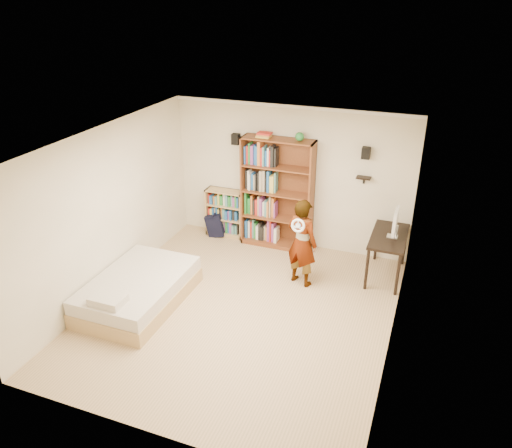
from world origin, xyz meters
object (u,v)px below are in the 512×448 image
(computer_desk, at_px, (387,256))
(low_bookshelf, at_px, (225,213))
(tall_bookshelf, at_px, (277,194))
(daybed, at_px, (138,287))
(person, at_px, (302,243))

(computer_desk, bearing_deg, low_bookshelf, 171.47)
(tall_bookshelf, relative_size, daybed, 1.09)
(computer_desk, distance_m, person, 1.54)
(computer_desk, height_order, person, person)
(tall_bookshelf, bearing_deg, low_bookshelf, 177.32)
(person, bearing_deg, daybed, 53.44)
(computer_desk, xyz_separation_m, person, (-1.31, -0.72, 0.37))
(daybed, height_order, person, person)
(low_bookshelf, bearing_deg, computer_desk, -8.53)
(tall_bookshelf, relative_size, low_bookshelf, 2.21)
(tall_bookshelf, xyz_separation_m, computer_desk, (2.13, -0.43, -0.67))
(person, bearing_deg, computer_desk, -131.53)
(low_bookshelf, distance_m, computer_desk, 3.26)
(low_bookshelf, bearing_deg, tall_bookshelf, -2.68)
(low_bookshelf, distance_m, daybed, 2.72)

